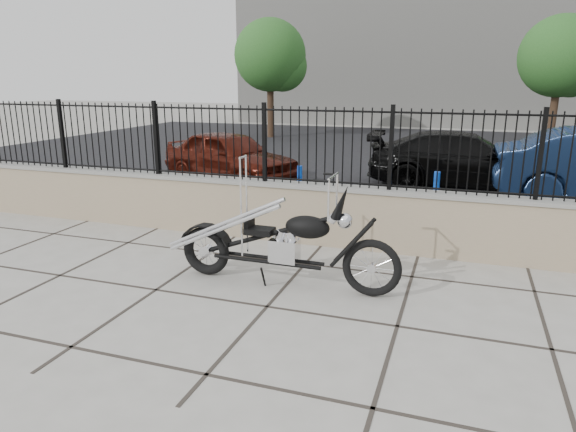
# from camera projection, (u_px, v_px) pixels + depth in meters

# --- Properties ---
(ground_plane) EXTENTS (90.00, 90.00, 0.00)m
(ground_plane) POSITION_uv_depth(u_px,v_px,m) (267.00, 307.00, 5.98)
(ground_plane) COLOR #99968E
(ground_plane) RESTS_ON ground
(parking_lot) EXTENTS (30.00, 30.00, 0.00)m
(parking_lot) POSITION_uv_depth(u_px,v_px,m) (401.00, 156.00, 17.38)
(parking_lot) COLOR black
(parking_lot) RESTS_ON ground
(retaining_wall) EXTENTS (14.00, 0.36, 0.96)m
(retaining_wall) POSITION_uv_depth(u_px,v_px,m) (324.00, 215.00, 8.13)
(retaining_wall) COLOR gray
(retaining_wall) RESTS_ON ground_plane
(iron_fence) EXTENTS (14.00, 0.08, 1.20)m
(iron_fence) POSITION_uv_depth(u_px,v_px,m) (325.00, 147.00, 7.85)
(iron_fence) COLOR black
(iron_fence) RESTS_ON retaining_wall
(background_building) EXTENTS (22.00, 6.00, 8.00)m
(background_building) POSITION_uv_depth(u_px,v_px,m) (436.00, 52.00, 29.12)
(background_building) COLOR beige
(background_building) RESTS_ON ground_plane
(chopper_motorcycle) EXTENTS (2.79, 0.50, 1.67)m
(chopper_motorcycle) POSITION_uv_depth(u_px,v_px,m) (280.00, 222.00, 6.42)
(chopper_motorcycle) COLOR black
(chopper_motorcycle) RESTS_ON ground_plane
(car_red) EXTENTS (4.13, 2.84, 1.31)m
(car_red) POSITION_uv_depth(u_px,v_px,m) (230.00, 156.00, 13.00)
(car_red) COLOR #441109
(car_red) RESTS_ON parking_lot
(car_black) EXTENTS (4.68, 2.13, 1.33)m
(car_black) POSITION_uv_depth(u_px,v_px,m) (464.00, 160.00, 12.34)
(car_black) COLOR black
(car_black) RESTS_ON parking_lot
(bollard_a) EXTENTS (0.12, 0.12, 0.85)m
(bollard_a) POSITION_uv_depth(u_px,v_px,m) (300.00, 186.00, 10.51)
(bollard_a) COLOR blue
(bollard_a) RESTS_ON ground_plane
(bollard_b) EXTENTS (0.11, 0.11, 0.93)m
(bollard_b) POSITION_uv_depth(u_px,v_px,m) (436.00, 197.00, 9.42)
(bollard_b) COLOR #0C2DBD
(bollard_b) RESTS_ON ground_plane
(tree_left) EXTENTS (3.10, 3.10, 5.24)m
(tree_left) POSITION_uv_depth(u_px,v_px,m) (270.00, 52.00, 22.15)
(tree_left) COLOR #382619
(tree_left) RESTS_ON ground_plane
(tree_right) EXTENTS (2.93, 2.93, 4.95)m
(tree_right) POSITION_uv_depth(u_px,v_px,m) (561.00, 52.00, 18.50)
(tree_right) COLOR #382619
(tree_right) RESTS_ON ground_plane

